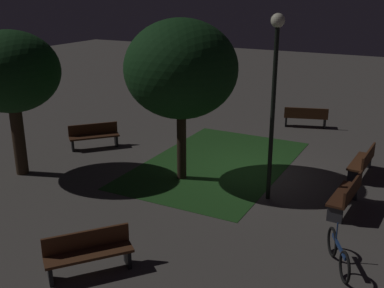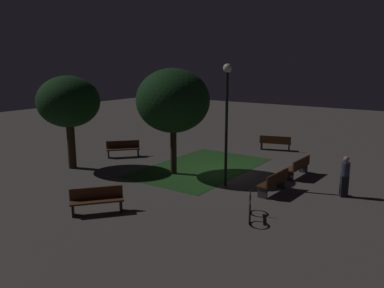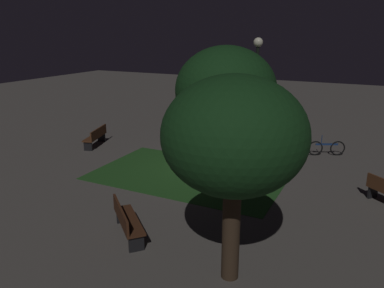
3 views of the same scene
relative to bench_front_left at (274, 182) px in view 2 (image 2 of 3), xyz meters
name	(u,v)px [view 2 (image 2 of 3)]	position (x,y,z in m)	size (l,w,h in m)	color
ground_plane	(214,171)	(1.38, 3.65, -0.48)	(60.00, 60.00, 0.00)	#56514C
grass_lawn	(201,167)	(1.56, 4.50, -0.48)	(7.12, 4.43, 0.01)	#23511E
bench_front_left	(274,182)	(0.00, 0.00, 0.00)	(1.83, 0.60, 0.88)	#422314
bench_near_trees	(298,166)	(2.76, 0.00, 0.00)	(1.82, 0.58, 0.88)	#512D19
bench_path_side	(275,142)	(7.23, 2.99, 0.00)	(0.99, 1.86, 0.88)	#512D19
bench_front_right	(97,199)	(-5.39, 4.22, 0.00)	(1.69, 1.52, 0.88)	#512D19
bench_lawn_edge	(123,148)	(1.00, 9.25, 0.00)	(1.65, 1.57, 0.88)	#422314
tree_tall_center	(173,101)	(-0.06, 4.95, 2.92)	(3.33, 3.33, 4.86)	#2D2116
tree_near_wall	(69,102)	(-2.09, 9.66, 2.76)	(2.96, 2.96, 4.50)	#38281C
lamp_post_plaza_east	(227,106)	(-0.23, 2.08, 2.90)	(0.36, 0.36, 5.05)	black
bicycle	(250,208)	(-2.83, -0.34, -0.14)	(1.50, 0.77, 0.93)	black
pedestrian	(345,175)	(1.16, -2.38, 0.37)	(0.32, 0.34, 1.61)	black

